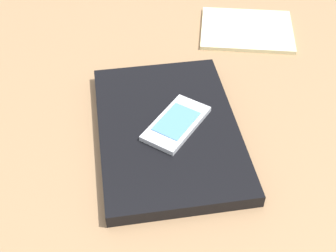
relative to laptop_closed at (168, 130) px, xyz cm
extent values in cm
cube|color=#9E7751|center=(4.90, -5.89, -2.59)|extent=(120.00, 80.00, 3.00)
cube|color=black|center=(0.00, 0.00, 0.00)|extent=(37.83, 31.23, 2.19)
cube|color=silver|center=(-0.17, 1.31, 1.52)|extent=(13.32, 10.20, 0.85)
cube|color=#5993E0|center=(-0.17, 1.31, 2.01)|extent=(8.63, 7.22, 0.14)
cube|color=#F2EDB2|center=(-33.07, 11.13, -0.69)|extent=(16.76, 19.98, 0.80)
camera|label=1|loc=(53.00, 8.97, 52.63)|focal=50.10mm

